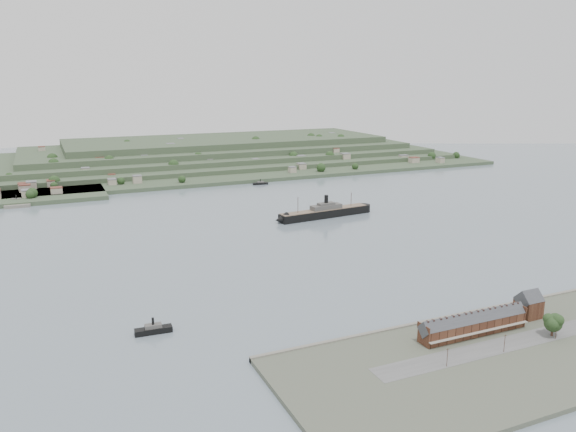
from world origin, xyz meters
name	(u,v)px	position (x,y,z in m)	size (l,w,h in m)	color
ground	(322,240)	(0.00, 0.00, 0.00)	(1400.00, 1400.00, 0.00)	slate
near_shore	(521,349)	(0.00, -186.75, 1.01)	(220.00, 80.00, 2.60)	#4C5142
terrace_row	(473,324)	(-10.00, -168.02, 6.84)	(55.60, 9.80, 11.07)	#412317
gabled_building	(529,305)	(27.50, -164.00, 8.19)	(10.40, 10.18, 14.09)	#412317
far_peninsula	(208,155)	(27.91, 393.10, 11.88)	(760.00, 309.00, 30.00)	#384B32
steamship	(322,213)	(30.53, 59.41, 4.17)	(94.02, 20.11, 22.56)	black
tugboat	(153,329)	(-141.12, -104.77, 1.87)	(17.26, 5.57, 7.65)	black
ferry_west	(17,201)	(-205.98, 225.00, 1.85)	(21.24, 12.36, 7.70)	black
ferry_east	(260,183)	(37.02, 219.93, 1.50)	(17.05, 6.65, 6.23)	black
fig_tree	(554,322)	(21.40, -184.29, 8.67)	(9.79, 8.48, 10.93)	#412A1E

